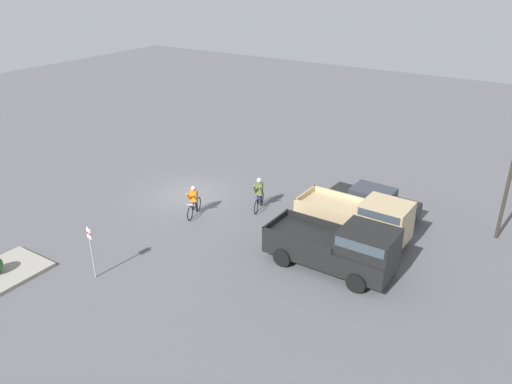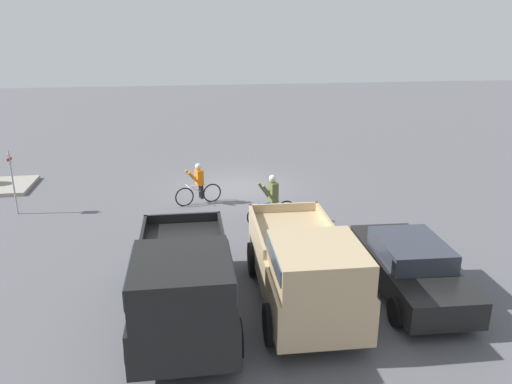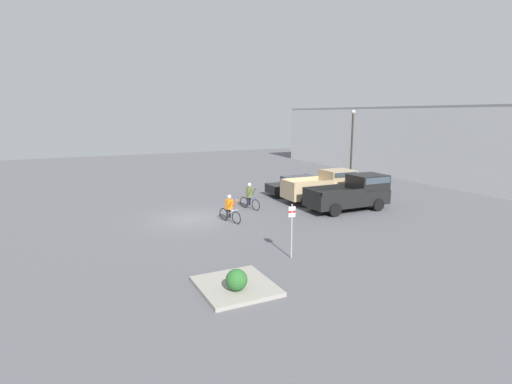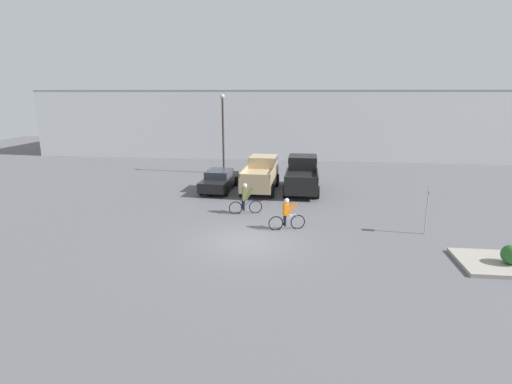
{
  "view_description": "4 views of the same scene",
  "coord_description": "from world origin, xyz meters",
  "views": [
    {
      "loc": [
        18.98,
        16.66,
        11.66
      ],
      "look_at": [
        -0.14,
        4.35,
        1.2
      ],
      "focal_mm": 35.0,
      "sensor_mm": 36.0,
      "label": 1
    },
    {
      "loc": [
        2.24,
        19.89,
        6.38
      ],
      "look_at": [
        -0.14,
        4.35,
        1.2
      ],
      "focal_mm": 35.0,
      "sensor_mm": 36.0,
      "label": 2
    },
    {
      "loc": [
        22.07,
        -6.56,
        6.05
      ],
      "look_at": [
        -0.14,
        4.35,
        1.2
      ],
      "focal_mm": 28.0,
      "sensor_mm": 36.0,
      "label": 3
    },
    {
      "loc": [
        2.41,
        -16.77,
        6.53
      ],
      "look_at": [
        -0.14,
        4.35,
        1.2
      ],
      "focal_mm": 28.0,
      "sensor_mm": 36.0,
      "label": 4
    }
  ],
  "objects": [
    {
      "name": "shrub",
      "position": [
        10.38,
        -1.56,
        0.52
      ],
      "size": [
        0.75,
        0.75,
        0.75
      ],
      "color": "#286028",
      "rests_on": "curb_island"
    },
    {
      "name": "sedan_0",
      "position": [
        -3.26,
        9.32,
        0.72
      ],
      "size": [
        2.08,
        4.63,
        1.4
      ],
      "color": "black",
      "rests_on": "ground_plane"
    },
    {
      "name": "fire_lane_sign",
      "position": [
        8.2,
        1.93,
        1.42
      ],
      "size": [
        0.08,
        0.3,
        2.36
      ],
      "color": "#9E9EA3",
      "rests_on": "ground_plane"
    },
    {
      "name": "cyclist_0",
      "position": [
        1.67,
        1.78,
        0.78
      ],
      "size": [
        1.77,
        0.66,
        1.61
      ],
      "color": "black",
      "rests_on": "ground_plane"
    },
    {
      "name": "cyclist_1",
      "position": [
        -0.72,
        4.16,
        0.85
      ],
      "size": [
        1.79,
        0.66,
        1.74
      ],
      "color": "black",
      "rests_on": "ground_plane"
    },
    {
      "name": "pickup_truck_1",
      "position": [
        2.34,
        10.09,
        1.13
      ],
      "size": [
        2.35,
        5.4,
        2.2
      ],
      "color": "black",
      "rests_on": "ground_plane"
    },
    {
      "name": "ground_plane",
      "position": [
        0.0,
        0.0,
        0.0
      ],
      "size": [
        80.0,
        80.0,
        0.0
      ],
      "primitive_type": "plane",
      "color": "#56565B"
    },
    {
      "name": "curb_island",
      "position": [
        9.93,
        -1.4,
        0.07
      ],
      "size": [
        2.76,
        2.55,
        0.15
      ],
      "primitive_type": "cube",
      "color": "gray",
      "rests_on": "ground_plane"
    },
    {
      "name": "pickup_truck_0",
      "position": [
        -0.45,
        9.79,
        1.14
      ],
      "size": [
        2.33,
        5.17,
        2.17
      ],
      "color": "tan",
      "rests_on": "ground_plane"
    },
    {
      "name": "warehouse_building",
      "position": [
        0.0,
        28.49,
        3.37
      ],
      "size": [
        50.23,
        12.97,
        6.75
      ],
      "color": "silver",
      "rests_on": "ground_plane"
    },
    {
      "name": "lamppost",
      "position": [
        -4.12,
        15.12,
        3.77
      ],
      "size": [
        0.36,
        0.36,
        6.39
      ],
      "color": "#2D2823",
      "rests_on": "ground_plane"
    }
  ]
}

